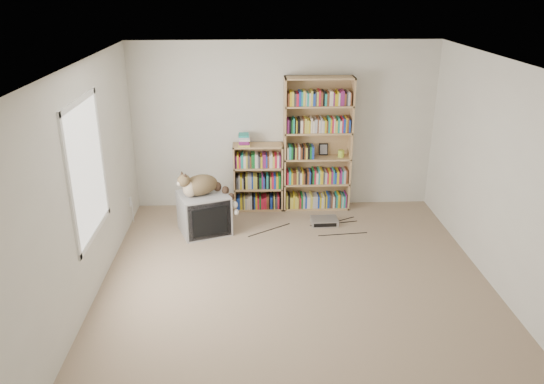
{
  "coord_description": "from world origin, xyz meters",
  "views": [
    {
      "loc": [
        -0.5,
        -5.18,
        3.25
      ],
      "look_at": [
        -0.24,
        1.0,
        0.8
      ],
      "focal_mm": 35.0,
      "sensor_mm": 36.0,
      "label": 1
    }
  ],
  "objects_px": {
    "crt_tv": "(204,213)",
    "bookcase_short": "(258,179)",
    "bookcase_tall": "(317,148)",
    "cat": "(205,188)",
    "dvd_player": "(324,221)"
  },
  "relations": [
    {
      "from": "cat",
      "to": "bookcase_tall",
      "type": "bearing_deg",
      "value": -5.32
    },
    {
      "from": "crt_tv",
      "to": "cat",
      "type": "xyz_separation_m",
      "value": [
        0.04,
        -0.02,
        0.38
      ]
    },
    {
      "from": "bookcase_tall",
      "to": "dvd_player",
      "type": "bearing_deg",
      "value": -85.17
    },
    {
      "from": "bookcase_tall",
      "to": "cat",
      "type": "bearing_deg",
      "value": -152.95
    },
    {
      "from": "bookcase_short",
      "to": "cat",
      "type": "bearing_deg",
      "value": -131.55
    },
    {
      "from": "cat",
      "to": "crt_tv",
      "type": "bearing_deg",
      "value": 115.43
    },
    {
      "from": "dvd_player",
      "to": "bookcase_tall",
      "type": "bearing_deg",
      "value": 92.56
    },
    {
      "from": "bookcase_short",
      "to": "crt_tv",
      "type": "bearing_deg",
      "value": -133.87
    },
    {
      "from": "cat",
      "to": "dvd_player",
      "type": "relative_size",
      "value": 2.23
    },
    {
      "from": "bookcase_tall",
      "to": "dvd_player",
      "type": "relative_size",
      "value": 5.29
    },
    {
      "from": "bookcase_tall",
      "to": "bookcase_short",
      "type": "distance_m",
      "value": 1.0
    },
    {
      "from": "crt_tv",
      "to": "bookcase_short",
      "type": "distance_m",
      "value": 1.12
    },
    {
      "from": "crt_tv",
      "to": "cat",
      "type": "distance_m",
      "value": 0.39
    },
    {
      "from": "cat",
      "to": "dvd_player",
      "type": "height_order",
      "value": "cat"
    },
    {
      "from": "crt_tv",
      "to": "bookcase_short",
      "type": "bearing_deg",
      "value": 26.53
    }
  ]
}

